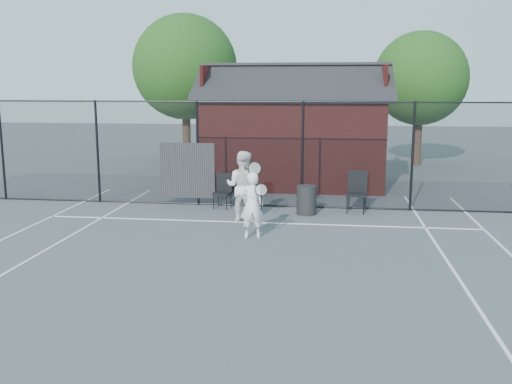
# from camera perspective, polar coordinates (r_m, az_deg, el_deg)

# --- Properties ---
(ground) EXTENTS (80.00, 80.00, 0.00)m
(ground) POSITION_cam_1_polar(r_m,az_deg,el_deg) (11.54, -1.72, -6.58)
(ground) COLOR #454B4E
(ground) RESTS_ON ground
(court_lines) EXTENTS (11.02, 18.00, 0.01)m
(court_lines) POSITION_cam_1_polar(r_m,az_deg,el_deg) (10.30, -2.91, -8.69)
(court_lines) COLOR silver
(court_lines) RESTS_ON ground
(fence) EXTENTS (22.04, 3.00, 3.00)m
(fence) POSITION_cam_1_polar(r_m,az_deg,el_deg) (16.14, 0.02, 3.60)
(fence) COLOR black
(fence) RESTS_ON ground
(clubhouse) EXTENTS (6.50, 4.36, 4.19)m
(clubhouse) POSITION_cam_1_polar(r_m,az_deg,el_deg) (20.01, 3.82, 5.39)
(clubhouse) COLOR #5E1A16
(clubhouse) RESTS_ON ground
(tree_left) EXTENTS (4.48, 4.48, 6.44)m
(tree_left) POSITION_cam_1_polar(r_m,az_deg,el_deg) (25.19, -7.10, 12.27)
(tree_left) COLOR #352415
(tree_left) RESTS_ON ground
(tree_right) EXTENTS (3.97, 3.97, 5.70)m
(tree_right) POSITION_cam_1_polar(r_m,az_deg,el_deg) (25.66, 16.13, 10.83)
(tree_right) COLOR #352415
(tree_right) RESTS_ON ground
(player_front) EXTENTS (0.71, 0.56, 1.51)m
(player_front) POSITION_cam_1_polar(r_m,az_deg,el_deg) (12.84, -0.42, -1.32)
(player_front) COLOR white
(player_front) RESTS_ON ground
(player_back) EXTENTS (1.02, 0.82, 1.80)m
(player_back) POSITION_cam_1_polar(r_m,az_deg,el_deg) (14.45, -1.35, 0.59)
(player_back) COLOR white
(player_back) RESTS_ON ground
(chair_left) EXTENTS (0.53, 0.54, 0.96)m
(chair_left) POSITION_cam_1_polar(r_m,az_deg,el_deg) (16.04, -3.40, 0.04)
(chair_left) COLOR black
(chair_left) RESTS_ON ground
(chair_right) EXTENTS (0.60, 0.62, 1.11)m
(chair_right) POSITION_cam_1_polar(r_m,az_deg,el_deg) (15.70, 10.02, -0.05)
(chair_right) COLOR black
(chair_right) RESTS_ON ground
(waste_bin) EXTENTS (0.60, 0.60, 0.78)m
(waste_bin) POSITION_cam_1_polar(r_m,az_deg,el_deg) (15.34, 5.07, -0.81)
(waste_bin) COLOR black
(waste_bin) RESTS_ON ground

